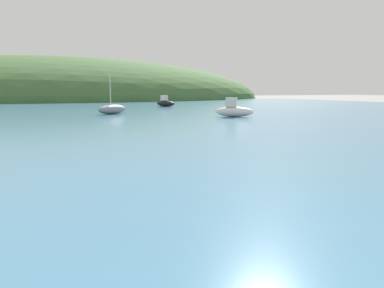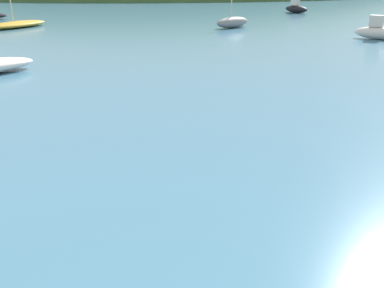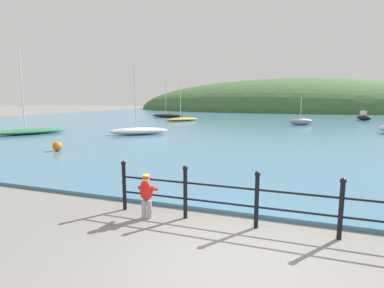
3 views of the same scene
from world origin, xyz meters
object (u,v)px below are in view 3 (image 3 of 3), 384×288
(boat_mid_harbor, at_px, (139,131))
(boat_white_sailboat, at_px, (364,117))
(boat_red_dinghy, at_px, (182,119))
(mooring_buoy, at_px, (57,146))
(child_in_coat, at_px, (146,192))
(boat_blue_hull, at_px, (168,116))
(boat_twin_mast, at_px, (301,122))
(boat_far_right, at_px, (29,131))

(boat_mid_harbor, bearing_deg, boat_white_sailboat, 50.12)
(boat_red_dinghy, relative_size, mooring_buoy, 10.72)
(boat_white_sailboat, height_order, mooring_buoy, boat_white_sailboat)
(child_in_coat, xyz_separation_m, mooring_buoy, (-8.10, 5.91, -0.27))
(child_in_coat, bearing_deg, boat_blue_hull, 113.22)
(boat_mid_harbor, bearing_deg, boat_twin_mast, 47.83)
(boat_blue_hull, relative_size, boat_red_dinghy, 1.12)
(boat_white_sailboat, distance_m, boat_twin_mast, 12.11)
(boat_mid_harbor, height_order, boat_blue_hull, boat_blue_hull)
(boat_twin_mast, distance_m, boat_red_dinghy, 13.34)
(boat_far_right, bearing_deg, boat_white_sailboat, 42.96)
(boat_far_right, relative_size, mooring_buoy, 12.90)
(child_in_coat, relative_size, boat_blue_hull, 0.18)
(boat_blue_hull, distance_m, boat_twin_mast, 18.95)
(boat_far_right, height_order, boat_twin_mast, boat_far_right)
(boat_twin_mast, bearing_deg, boat_red_dinghy, 173.70)
(boat_white_sailboat, relative_size, mooring_buoy, 5.12)
(boat_white_sailboat, bearing_deg, boat_twin_mast, -126.72)
(boat_red_dinghy, bearing_deg, boat_blue_hull, 128.05)
(child_in_coat, relative_size, boat_twin_mast, 0.37)
(boat_twin_mast, height_order, boat_red_dinghy, boat_red_dinghy)
(child_in_coat, distance_m, mooring_buoy, 10.03)
(boat_mid_harbor, distance_m, boat_far_right, 8.19)
(boat_mid_harbor, bearing_deg, boat_far_right, -163.05)
(child_in_coat, distance_m, boat_twin_mast, 26.08)
(boat_red_dinghy, bearing_deg, boat_twin_mast, -6.30)
(boat_mid_harbor, bearing_deg, boat_red_dinghy, 98.29)
(boat_twin_mast, relative_size, mooring_buoy, 5.79)
(boat_white_sailboat, distance_m, boat_blue_hull, 24.99)
(boat_mid_harbor, relative_size, boat_red_dinghy, 1.02)
(boat_mid_harbor, bearing_deg, child_in_coat, -60.08)
(boat_blue_hull, height_order, mooring_buoy, boat_blue_hull)
(boat_white_sailboat, relative_size, boat_far_right, 0.40)
(boat_mid_harbor, height_order, boat_twin_mast, boat_mid_harbor)
(boat_mid_harbor, bearing_deg, boat_blue_hull, 108.14)
(boat_twin_mast, xyz_separation_m, boat_red_dinghy, (-13.26, 1.46, -0.12))
(boat_blue_hull, bearing_deg, boat_twin_mast, -21.71)
(boat_red_dinghy, xyz_separation_m, mooring_buoy, (1.65, -21.39, 0.02))
(boat_white_sailboat, xyz_separation_m, mooring_buoy, (-18.85, -29.63, -0.13))
(child_in_coat, height_order, boat_mid_harbor, boat_mid_harbor)
(child_in_coat, height_order, mooring_buoy, child_in_coat)
(child_in_coat, height_order, boat_white_sailboat, boat_white_sailboat)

